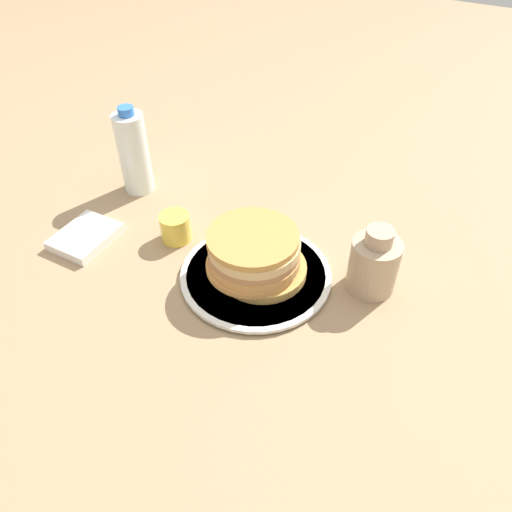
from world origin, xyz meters
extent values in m
plane|color=#9E7F5B|center=(0.00, 0.00, 0.00)|extent=(4.00, 4.00, 0.00)
cylinder|color=silver|center=(0.01, 0.00, 0.01)|extent=(0.26, 0.26, 0.01)
cylinder|color=silver|center=(0.01, 0.00, 0.01)|extent=(0.28, 0.28, 0.01)
cylinder|color=tan|center=(0.00, -0.01, 0.02)|extent=(0.17, 0.17, 0.02)
cylinder|color=#C58B49|center=(0.02, 0.01, 0.04)|extent=(0.17, 0.17, 0.01)
cylinder|color=tan|center=(0.01, 0.00, 0.05)|extent=(0.17, 0.17, 0.02)
cylinder|color=#AE754B|center=(0.01, 0.00, 0.07)|extent=(0.17, 0.17, 0.01)
cylinder|color=#D8B379|center=(0.01, 0.00, 0.08)|extent=(0.17, 0.17, 0.02)
cylinder|color=#BC8743|center=(0.02, 0.00, 0.10)|extent=(0.17, 0.17, 0.01)
cylinder|color=yellow|center=(0.21, -0.02, 0.03)|extent=(0.06, 0.06, 0.06)
cylinder|color=tan|center=(-0.19, -0.08, 0.05)|extent=(0.09, 0.09, 0.10)
cylinder|color=tan|center=(-0.19, -0.08, 0.12)|extent=(0.05, 0.05, 0.03)
cylinder|color=silver|center=(0.39, -0.13, 0.09)|extent=(0.07, 0.07, 0.18)
cylinder|color=blue|center=(0.39, -0.13, 0.19)|extent=(0.03, 0.03, 0.02)
cube|color=white|center=(0.37, 0.07, 0.01)|extent=(0.10, 0.13, 0.02)
camera|label=1|loc=(-0.31, 0.59, 0.66)|focal=35.00mm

